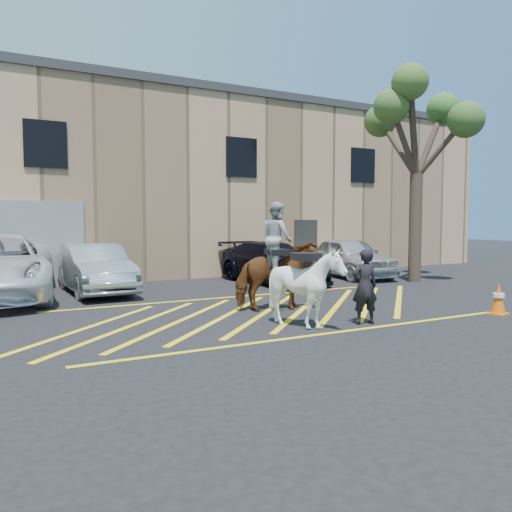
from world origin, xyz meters
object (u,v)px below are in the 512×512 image
handler (365,286)px  car_blue_suv (273,262)px  saddled_white (306,287)px  car_silver_sedan (95,269)px  mounted_bay (277,267)px  traffic_cone (499,298)px  car_white_suv (349,257)px  tree (417,119)px

handler → car_blue_suv: bearing=-90.4°
car_blue_suv → saddled_white: 7.33m
car_silver_sedan → mounted_bay: size_ratio=1.71×
handler → mounted_bay: 2.36m
mounted_bay → saddled_white: bearing=-103.7°
car_blue_suv → saddled_white: size_ratio=2.66×
car_blue_suv → traffic_cone: size_ratio=6.72×
car_silver_sedan → mounted_bay: (3.29, -5.10, 0.32)m
car_white_suv → tree: (1.09, -2.26, 4.93)m
handler → car_white_suv: bearing=-112.7°
car_silver_sedan → saddled_white: 7.58m
traffic_cone → tree: bearing=61.6°
saddled_white → tree: 10.22m
handler → traffic_cone: handler is taller
handler → tree: bearing=-128.7°
handler → saddled_white: saddled_white is taller
car_white_suv → tree: bearing=-57.3°
mounted_bay → car_blue_suv: bearing=61.0°
car_white_suv → handler: 8.90m
mounted_bay → traffic_cone: mounted_bay is taller
car_silver_sedan → tree: bearing=-15.0°
car_blue_suv → car_white_suv: car_white_suv is taller
car_blue_suv → saddled_white: saddled_white is taller
car_silver_sedan → handler: handler is taller
handler → tree: 9.43m
traffic_cone → car_white_suv: bearing=76.4°
car_blue_suv → car_white_suv: size_ratio=1.09×
car_silver_sedan → car_blue_suv: (5.89, -0.39, -0.02)m
saddled_white → traffic_cone: (4.74, -0.88, -0.45)m
mounted_bay → saddled_white: size_ratio=1.41×
car_silver_sedan → car_blue_suv: bearing=-5.8°
car_blue_suv → handler: bearing=-108.9°
handler → traffic_cone: bearing=-176.0°
mounted_bay → saddled_white: 2.01m
car_silver_sedan → car_white_suv: size_ratio=0.99×
car_silver_sedan → tree: tree is taller
car_silver_sedan → mounted_bay: 6.08m
car_blue_suv → tree: (4.63, -2.04, 4.98)m
car_white_suv → saddled_white: size_ratio=2.44×
traffic_cone → tree: 8.20m
traffic_cone → handler: bearing=169.9°
saddled_white → tree: tree is taller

